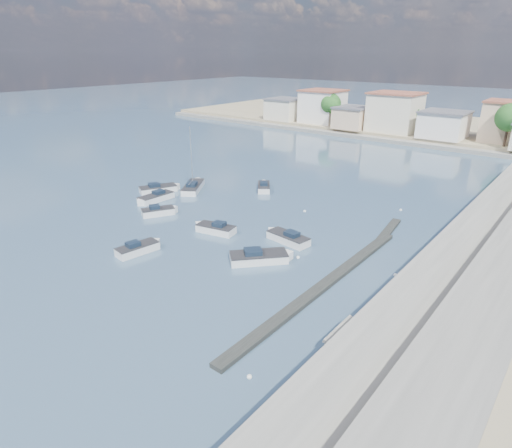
{
  "coord_description": "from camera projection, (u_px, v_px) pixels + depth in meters",
  "views": [
    {
      "loc": [
        22.03,
        -17.62,
        18.21
      ],
      "look_at": [
        -3.93,
        14.47,
        1.4
      ],
      "focal_mm": 30.0,
      "sensor_mm": 36.0,
      "label": 1
    }
  ],
  "objects": [
    {
      "name": "sailboat",
      "position": [
        194.0,
        187.0,
        60.18
      ],
      "size": [
        5.19,
        6.26,
        9.0
      ],
      "color": "silver",
      "rests_on": "ground"
    },
    {
      "name": "seawall_walkway",
      "position": [
        486.0,
        311.0,
        30.64
      ],
      "size": [
        5.0,
        90.0,
        1.8
      ],
      "primitive_type": "cube",
      "color": "slate",
      "rests_on": "ground"
    },
    {
      "name": "motorboat_a",
      "position": [
        140.0,
        249.0,
        41.42
      ],
      "size": [
        2.15,
        4.61,
        1.48
      ],
      "color": "silver",
      "rests_on": "ground"
    },
    {
      "name": "shore_trees",
      "position": [
        505.0,
        125.0,
        74.24
      ],
      "size": [
        74.56,
        38.32,
        7.92
      ],
      "color": "#38281E",
      "rests_on": "ground"
    },
    {
      "name": "motorboat_e",
      "position": [
        160.0,
        189.0,
        59.26
      ],
      "size": [
        3.96,
        5.43,
        1.48
      ],
      "color": "silver",
      "rests_on": "ground"
    },
    {
      "name": "motorboat_f",
      "position": [
        264.0,
        187.0,
        60.11
      ],
      "size": [
        3.78,
        4.18,
        1.48
      ],
      "color": "silver",
      "rests_on": "ground"
    },
    {
      "name": "motorboat_d",
      "position": [
        214.0,
        229.0,
        46.01
      ],
      "size": [
        4.78,
        2.59,
        1.48
      ],
      "color": "silver",
      "rests_on": "ground"
    },
    {
      "name": "far_shore_quay",
      "position": [
        454.0,
        149.0,
        83.37
      ],
      "size": [
        160.0,
        2.5,
        0.8
      ],
      "primitive_type": "cube",
      "color": "slate",
      "rests_on": "ground"
    },
    {
      "name": "ground",
      "position": [
        389.0,
        187.0,
        61.2
      ],
      "size": [
        400.0,
        400.0,
        0.0
      ],
      "primitive_type": "plane",
      "color": "#344D69",
      "rests_on": "ground"
    },
    {
      "name": "breakwater",
      "position": [
        339.0,
        272.0,
        37.44
      ],
      "size": [
        2.0,
        31.02,
        0.35
      ],
      "color": "black",
      "rests_on": "ground"
    },
    {
      "name": "motorboat_g",
      "position": [
        155.0,
        198.0,
        55.5
      ],
      "size": [
        1.88,
        5.28,
        1.48
      ],
      "color": "silver",
      "rests_on": "ground"
    },
    {
      "name": "mooring_buoys",
      "position": [
        335.0,
        267.0,
        38.63
      ],
      "size": [
        17.33,
        34.2,
        0.33
      ],
      "color": "white",
      "rests_on": "ground"
    },
    {
      "name": "far_shore_land",
      "position": [
        481.0,
        132.0,
        98.38
      ],
      "size": [
        160.0,
        40.0,
        1.4
      ],
      "primitive_type": "cube",
      "color": "gray",
      "rests_on": "ground"
    },
    {
      "name": "motorboat_c",
      "position": [
        286.0,
        238.0,
        43.79
      ],
      "size": [
        5.2,
        2.3,
        1.48
      ],
      "color": "silver",
      "rests_on": "ground"
    },
    {
      "name": "motorboat_h",
      "position": [
        262.0,
        258.0,
        39.64
      ],
      "size": [
        5.1,
        5.34,
        1.48
      ],
      "color": "silver",
      "rests_on": "ground"
    },
    {
      "name": "motorboat_b",
      "position": [
        160.0,
        212.0,
        50.92
      ],
      "size": [
        3.15,
        4.1,
        1.48
      ],
      "color": "silver",
      "rests_on": "ground"
    }
  ]
}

